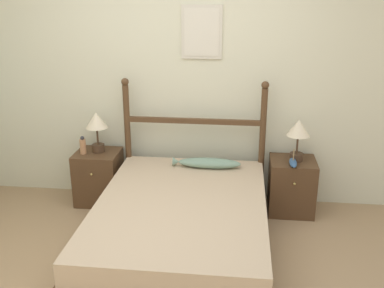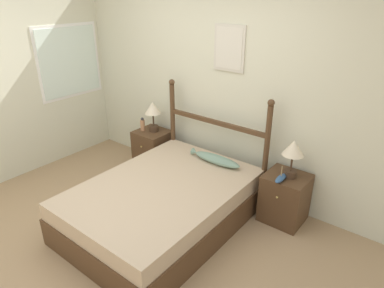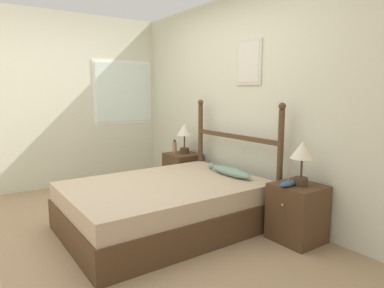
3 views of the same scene
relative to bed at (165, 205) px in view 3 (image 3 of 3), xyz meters
The scene contains 12 objects.
ground_plane 0.66m from the bed, 105.87° to the right, with size 16.00×16.00×0.00m, color #9E7F5B.
wall_back 1.55m from the bed, 98.30° to the left, with size 6.40×0.08×2.55m.
wall_left 2.58m from the bed, 166.10° to the right, with size 0.08×6.40×2.55m.
bed is the anchor object (origin of this frame).
headboard 1.08m from the bed, 90.00° to the left, with size 1.44×0.08×1.31m.
nightstand_left 1.32m from the bed, 138.57° to the left, with size 0.44×0.44×0.55m.
nightstand_right 1.32m from the bed, 41.43° to the left, with size 0.44×0.44×0.55m.
table_lamp_left 1.47m from the bed, 137.40° to the left, with size 0.22×0.22×0.42m.
table_lamp_right 1.47m from the bed, 40.70° to the left, with size 0.22×0.22×0.42m.
bottle 1.44m from the bed, 143.57° to the left, with size 0.06×0.06×0.19m.
model_boat 1.27m from the bed, 37.39° to the left, with size 0.07×0.22×0.17m.
fish_pillow 0.82m from the bed, 78.00° to the left, with size 0.66×0.16×0.10m.
Camera 3 is at (3.13, -1.14, 1.42)m, focal length 32.00 mm.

